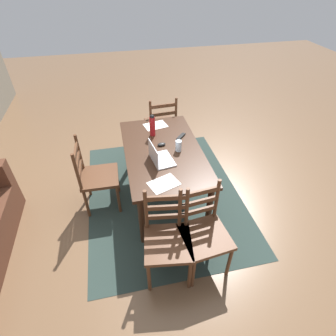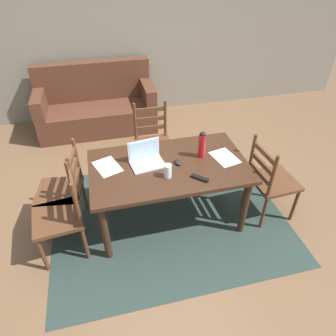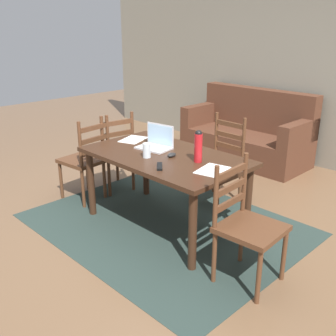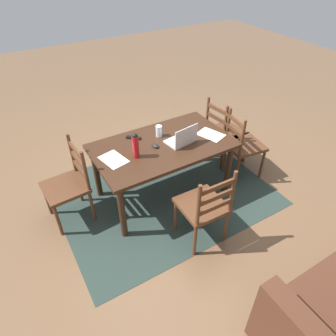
# 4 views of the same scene
# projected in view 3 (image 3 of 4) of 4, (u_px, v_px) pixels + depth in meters

# --- Properties ---
(ground_plane) EXTENTS (14.00, 14.00, 0.00)m
(ground_plane) POSITION_uv_depth(u_px,v_px,m) (165.00, 224.00, 3.97)
(ground_plane) COLOR brown
(area_rug) EXTENTS (2.52, 1.98, 0.01)m
(area_rug) POSITION_uv_depth(u_px,v_px,m) (165.00, 224.00, 3.97)
(area_rug) COLOR #283833
(area_rug) RESTS_ON ground
(wall_back) EXTENTS (8.00, 0.12, 2.70)m
(wall_back) POSITION_uv_depth(u_px,v_px,m) (313.00, 65.00, 5.33)
(wall_back) COLOR gray
(wall_back) RESTS_ON ground
(dining_table) EXTENTS (1.55, 0.91, 0.73)m
(dining_table) POSITION_uv_depth(u_px,v_px,m) (165.00, 164.00, 3.75)
(dining_table) COLOR #382114
(dining_table) RESTS_ON ground
(chair_left_far) EXTENTS (0.50, 0.50, 0.95)m
(chair_left_far) POSITION_uv_depth(u_px,v_px,m) (112.00, 153.00, 4.64)
(chair_left_far) COLOR #56331E
(chair_left_far) RESTS_ON ground
(chair_right_near) EXTENTS (0.47, 0.47, 0.95)m
(chair_right_near) POSITION_uv_depth(u_px,v_px,m) (247.00, 226.00, 2.98)
(chair_right_near) COLOR #56331E
(chair_right_near) RESTS_ON ground
(chair_left_near) EXTENTS (0.49, 0.49, 0.95)m
(chair_left_near) POSITION_uv_depth(u_px,v_px,m) (86.00, 160.00, 4.41)
(chair_left_near) COLOR #56331E
(chair_left_near) RESTS_ON ground
(chair_far_head) EXTENTS (0.45, 0.45, 0.95)m
(chair_far_head) POSITION_uv_depth(u_px,v_px,m) (219.00, 161.00, 4.36)
(chair_far_head) COLOR #56331E
(chair_far_head) RESTS_ON ground
(couch) EXTENTS (1.80, 0.80, 1.00)m
(couch) POSITION_uv_depth(u_px,v_px,m) (248.00, 135.00, 5.78)
(couch) COLOR #512D1E
(couch) RESTS_ON ground
(laptop) EXTENTS (0.35, 0.27, 0.23)m
(laptop) POSITION_uv_depth(u_px,v_px,m) (157.00, 142.00, 3.90)
(laptop) COLOR silver
(laptop) RESTS_ON dining_table
(water_bottle) EXTENTS (0.07, 0.07, 0.29)m
(water_bottle) POSITION_uv_depth(u_px,v_px,m) (198.00, 146.00, 3.47)
(water_bottle) COLOR red
(water_bottle) RESTS_ON dining_table
(drinking_glass) EXTENTS (0.07, 0.07, 0.13)m
(drinking_glass) POSITION_uv_depth(u_px,v_px,m) (147.00, 150.00, 3.62)
(drinking_glass) COLOR silver
(drinking_glass) RESTS_ON dining_table
(computer_mouse) EXTENTS (0.07, 0.11, 0.03)m
(computer_mouse) POSITION_uv_depth(u_px,v_px,m) (172.00, 155.00, 3.66)
(computer_mouse) COLOR black
(computer_mouse) RESTS_ON dining_table
(tv_remote) EXTENTS (0.15, 0.15, 0.02)m
(tv_remote) POSITION_uv_depth(u_px,v_px,m) (160.00, 166.00, 3.38)
(tv_remote) COLOR black
(tv_remote) RESTS_ON dining_table
(paper_stack_left) EXTENTS (0.30, 0.35, 0.00)m
(paper_stack_left) POSITION_uv_depth(u_px,v_px,m) (133.00, 140.00, 4.19)
(paper_stack_left) COLOR white
(paper_stack_left) RESTS_ON dining_table
(paper_stack_right) EXTENTS (0.27, 0.33, 0.00)m
(paper_stack_right) POSITION_uv_depth(u_px,v_px,m) (212.00, 170.00, 3.32)
(paper_stack_right) COLOR white
(paper_stack_right) RESTS_ON dining_table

